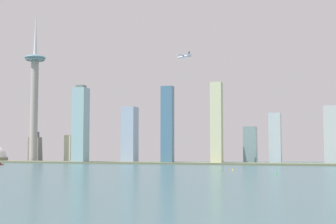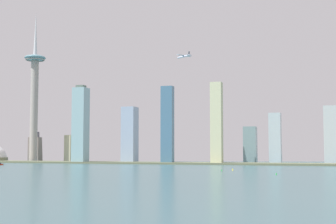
# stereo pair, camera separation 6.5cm
# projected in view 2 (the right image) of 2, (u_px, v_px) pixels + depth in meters

# --- Properties ---
(ground_plane) EXTENTS (6000.00, 6000.00, 0.00)m
(ground_plane) POSITION_uv_depth(u_px,v_px,m) (31.00, 180.00, 396.29)
(ground_plane) COLOR #37585E
(waterfront_pier) EXTENTS (979.63, 56.30, 2.99)m
(waterfront_pier) POSITION_uv_depth(u_px,v_px,m) (184.00, 163.00, 820.76)
(waterfront_pier) COLOR #61674C
(waterfront_pier) RESTS_ON ground
(observation_tower) EXTENTS (41.30, 41.30, 297.01)m
(observation_tower) POSITION_uv_depth(u_px,v_px,m) (34.00, 88.00, 966.27)
(observation_tower) COLOR #A19992
(observation_tower) RESTS_ON ground
(skyscraper_0) EXTENTS (18.54, 15.82, 135.20)m
(skyscraper_0) POSITION_uv_depth(u_px,v_px,m) (217.00, 123.00, 807.62)
(skyscraper_0) COLOR beige
(skyscraper_0) RESTS_ON ground
(skyscraper_1) EXTENTS (24.29, 18.01, 60.10)m
(skyscraper_1) POSITION_uv_depth(u_px,v_px,m) (35.00, 148.00, 997.85)
(skyscraper_1) COLOR slate
(skyscraper_1) RESTS_ON ground
(skyscraper_2) EXTENTS (14.27, 25.11, 53.36)m
(skyscraper_2) POSITION_uv_depth(u_px,v_px,m) (70.00, 148.00, 993.41)
(skyscraper_2) COLOR #C2B890
(skyscraper_2) RESTS_ON ground
(skyscraper_3) EXTENTS (22.30, 21.15, 64.62)m
(skyscraper_3) POSITION_uv_depth(u_px,v_px,m) (250.00, 145.00, 864.73)
(skyscraper_3) COLOR gray
(skyscraper_3) RESTS_ON ground
(skyscraper_4) EXTENTS (26.56, 19.39, 97.51)m
(skyscraper_4) POSITION_uv_depth(u_px,v_px,m) (332.00, 135.00, 820.44)
(skyscraper_4) COLOR #B1BDC0
(skyscraper_4) RESTS_ON ground
(skyscraper_5) EXTENTS (23.66, 23.52, 138.68)m
(skyscraper_5) POSITION_uv_depth(u_px,v_px,m) (81.00, 125.00, 872.26)
(skyscraper_5) COLOR #89B0B7
(skyscraper_5) RESTS_ON ground
(skyscraper_6) EXTENTS (20.17, 13.92, 132.07)m
(skyscraper_6) POSITION_uv_depth(u_px,v_px,m) (167.00, 125.00, 833.39)
(skyscraper_6) COLOR #426B88
(skyscraper_6) RESTS_ON ground
(skyscraper_7) EXTENTS (24.23, 26.27, 101.16)m
(skyscraper_7) POSITION_uv_depth(u_px,v_px,m) (130.00, 135.00, 887.69)
(skyscraper_7) COLOR #94A9C4
(skyscraper_7) RESTS_ON ground
(skyscraper_9) EXTENTS (20.18, 25.58, 87.72)m
(skyscraper_9) POSITION_uv_depth(u_px,v_px,m) (275.00, 138.00, 854.66)
(skyscraper_9) COLOR #ABBFC6
(skyscraper_9) RESTS_ON ground
(channel_buoy_0) EXTENTS (1.02, 1.02, 2.50)m
(channel_buoy_0) POSITION_uv_depth(u_px,v_px,m) (222.00, 170.00, 554.34)
(channel_buoy_0) COLOR green
(channel_buoy_0) RESTS_ON ground
(channel_buoy_1) EXTENTS (1.68, 1.68, 2.38)m
(channel_buoy_1) POSITION_uv_depth(u_px,v_px,m) (233.00, 169.00, 574.64)
(channel_buoy_1) COLOR yellow
(channel_buoy_1) RESTS_ON ground
(channel_buoy_2) EXTENTS (1.32, 1.32, 2.32)m
(channel_buoy_2) POSITION_uv_depth(u_px,v_px,m) (276.00, 174.00, 473.96)
(channel_buoy_2) COLOR green
(channel_buoy_2) RESTS_ON ground
(airplane) EXTENTS (28.80, 26.41, 7.92)m
(airplane) POSITION_uv_depth(u_px,v_px,m) (184.00, 56.00, 817.07)
(airplane) COLOR silver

